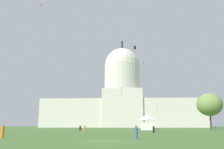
% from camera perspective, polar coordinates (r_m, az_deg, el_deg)
% --- Properties ---
extents(ground_plane, '(800.00, 800.00, 0.00)m').
position_cam_1_polar(ground_plane, '(25.70, -1.92, -14.76)').
color(ground_plane, '#42662D').
extents(capitol_building, '(119.95, 27.32, 67.53)m').
position_cam_1_polar(capitol_building, '(193.77, 2.36, -5.72)').
color(capitol_building, beige).
rests_on(capitol_building, ground_plane).
extents(event_tent, '(5.00, 5.12, 5.06)m').
position_cam_1_polar(event_tent, '(85.03, 7.97, -10.59)').
color(event_tent, white).
rests_on(event_tent, ground_plane).
extents(tree_east_far, '(12.08, 11.99, 13.92)m').
position_cam_1_polar(tree_east_far, '(105.39, 21.10, -6.30)').
color(tree_east_far, '#42301E').
rests_on(tree_east_far, ground_plane).
extents(person_denim_lawn_far_right, '(0.35, 0.35, 1.60)m').
position_cam_1_polar(person_denim_lawn_far_right, '(79.49, 22.22, -11.13)').
color(person_denim_lawn_far_right, '#3D5684').
rests_on(person_denim_lawn_far_right, ground_plane).
extents(person_orange_edge_west, '(0.47, 0.47, 1.58)m').
position_cam_1_polar(person_orange_edge_west, '(55.30, -6.16, -12.14)').
color(person_orange_edge_west, orange).
rests_on(person_orange_edge_west, ground_plane).
extents(person_black_front_left, '(0.64, 0.64, 1.60)m').
position_cam_1_polar(person_black_front_left, '(75.89, -7.18, -11.90)').
color(person_black_front_left, black).
rests_on(person_black_front_left, ground_plane).
extents(person_black_mid_right, '(0.50, 0.50, 1.55)m').
position_cam_1_polar(person_black_mid_right, '(54.64, 9.34, -12.10)').
color(person_black_mid_right, black).
rests_on(person_black_mid_right, ground_plane).
extents(person_denim_mid_center, '(0.48, 0.48, 1.52)m').
position_cam_1_polar(person_denim_mid_center, '(29.14, 5.44, -12.96)').
color(person_denim_mid_center, '#3D5684').
rests_on(person_denim_mid_center, ground_plane).
extents(person_orange_mid_left, '(0.61, 0.61, 1.64)m').
position_cam_1_polar(person_orange_mid_left, '(34.11, -23.43, -11.78)').
color(person_orange_mid_left, orange).
rests_on(person_orange_mid_left, ground_plane).
extents(kite_violet_low, '(1.17, 0.87, 0.19)m').
position_cam_1_polar(kite_violet_low, '(152.00, -1.17, -8.11)').
color(kite_violet_low, purple).
extents(kite_orange_mid, '(0.94, 0.87, 3.58)m').
position_cam_1_polar(kite_orange_mid, '(159.77, 10.47, -2.99)').
color(kite_orange_mid, orange).
extents(kite_red_low, '(0.84, 1.08, 3.57)m').
position_cam_1_polar(kite_red_low, '(139.64, 10.09, -7.00)').
color(kite_red_low, red).
extents(kite_blue_low, '(0.35, 0.91, 2.66)m').
position_cam_1_polar(kite_blue_low, '(79.83, 2.20, -3.42)').
color(kite_blue_low, blue).
extents(kite_black_mid, '(0.94, 1.17, 1.45)m').
position_cam_1_polar(kite_black_mid, '(95.72, 5.16, 6.06)').
color(kite_black_mid, black).
extents(kite_green_high, '(1.13, 1.13, 0.95)m').
position_cam_1_polar(kite_green_high, '(142.74, 7.08, 2.54)').
color(kite_green_high, green).
extents(kite_cyan_high, '(1.27, 1.13, 0.20)m').
position_cam_1_polar(kite_cyan_high, '(159.39, 11.93, 5.37)').
color(kite_cyan_high, '#33BCDB').
extents(kite_pink_low, '(1.21, 1.80, 2.88)m').
position_cam_1_polar(kite_pink_low, '(135.75, -4.24, -6.21)').
color(kite_pink_low, pink).
extents(kite_gold_high, '(0.81, 1.51, 4.43)m').
position_cam_1_polar(kite_gold_high, '(157.95, 16.22, 6.96)').
color(kite_gold_high, gold).
extents(kite_magenta_high, '(0.57, 0.72, 2.76)m').
position_cam_1_polar(kite_magenta_high, '(125.55, -15.70, 14.76)').
color(kite_magenta_high, '#D1339E').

